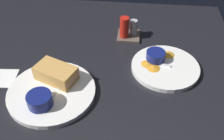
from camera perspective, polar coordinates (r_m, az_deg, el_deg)
name	(u,v)px	position (r cm, az deg, el deg)	size (l,w,h in cm)	color
ground_plane	(86,79)	(89.44, -5.84, -1.95)	(110.00, 110.00, 3.00)	black
plate_sandwich_main	(52,92)	(83.65, -13.25, -4.74)	(27.75, 27.75, 1.60)	white
sandwich_half_near	(56,73)	(84.85, -12.36, -0.72)	(14.92, 11.98, 4.80)	tan
ramekin_dark_sauce	(40,100)	(78.25, -15.80, -6.38)	(7.45, 7.45, 3.87)	navy
spoon_by_dark_ramekin	(54,92)	(81.78, -12.67, -4.77)	(6.06, 9.35, 0.80)	silver
plate_chips_companion	(165,67)	(91.89, 11.74, 0.61)	(23.70, 23.70, 1.60)	white
ramekin_light_gravy	(156,55)	(92.14, 9.68, 3.20)	(6.76, 6.76, 3.38)	navy
spoon_by_gravy_ramekin	(152,60)	(92.10, 8.92, 2.11)	(9.70, 5.05, 0.80)	silver
plantain_chip_scatter	(157,62)	(91.95, 9.90, 1.85)	(12.60, 13.60, 0.60)	orange
condiment_caddy	(128,30)	(104.32, 3.53, 8.84)	(9.00, 9.00, 9.50)	brown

